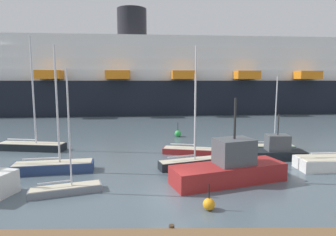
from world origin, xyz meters
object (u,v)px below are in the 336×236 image
(sailboat_1, at_px, (270,146))
(sailboat_3, at_px, (54,166))
(fishing_boat_2, at_px, (275,151))
(channel_buoy_1, at_px, (178,134))
(sailboat_4, at_px, (190,161))
(cruise_ship, at_px, (231,80))
(fishing_boat_1, at_px, (230,168))
(channel_buoy_0, at_px, (209,204))
(sailboat_2, at_px, (190,150))
(sailboat_6, at_px, (66,188))
(sailboat_0, at_px, (31,145))

(sailboat_1, relative_size, sailboat_3, 0.77)
(fishing_boat_2, relative_size, channel_buoy_1, 3.02)
(sailboat_4, relative_size, cruise_ship, 0.08)
(fishing_boat_1, bearing_deg, cruise_ship, 58.11)
(sailboat_3, xyz_separation_m, cruise_ship, (22.52, 42.40, 6.26))
(channel_buoy_0, xyz_separation_m, channel_buoy_1, (-0.76, 19.39, 0.07))
(fishing_boat_1, bearing_deg, fishing_boat_2, 28.28)
(sailboat_2, xyz_separation_m, channel_buoy_0, (-0.02, -11.42, -0.05))
(sailboat_1, height_order, fishing_boat_1, sailboat_1)
(sailboat_4, xyz_separation_m, channel_buoy_0, (0.34, -7.30, -0.15))
(fishing_boat_2, distance_m, cruise_ship, 39.75)
(channel_buoy_0, bearing_deg, sailboat_3, 148.97)
(sailboat_6, height_order, channel_buoy_1, sailboat_6)
(sailboat_6, height_order, cruise_ship, cruise_ship)
(channel_buoy_0, bearing_deg, sailboat_0, 139.32)
(sailboat_0, relative_size, fishing_boat_1, 1.34)
(fishing_boat_1, relative_size, channel_buoy_1, 4.72)
(sailboat_0, xyz_separation_m, channel_buoy_0, (15.11, -12.98, -0.21))
(sailboat_0, xyz_separation_m, channel_buoy_1, (14.35, 6.41, -0.15))
(fishing_boat_2, bearing_deg, sailboat_6, -154.10)
(cruise_ship, bearing_deg, sailboat_1, -101.17)
(sailboat_1, relative_size, cruise_ship, 0.06)
(sailboat_3, relative_size, cruise_ship, 0.08)
(channel_buoy_0, xyz_separation_m, cruise_ship, (12.11, 48.66, 6.43))
(fishing_boat_2, xyz_separation_m, channel_buoy_1, (-7.86, 9.71, -0.33))
(sailboat_0, height_order, sailboat_4, sailboat_0)
(cruise_ship, bearing_deg, sailboat_2, -112.53)
(sailboat_3, bearing_deg, sailboat_0, 115.37)
(channel_buoy_1, height_order, cruise_ship, cruise_ship)
(channel_buoy_1, bearing_deg, cruise_ship, 66.27)
(sailboat_3, bearing_deg, sailboat_6, -70.06)
(sailboat_2, xyz_separation_m, fishing_boat_1, (1.97, -7.29, 0.60))
(sailboat_4, bearing_deg, sailboat_2, 65.75)
(sailboat_3, height_order, channel_buoy_0, sailboat_3)
(fishing_boat_2, relative_size, channel_buoy_0, 3.59)
(sailboat_0, relative_size, sailboat_6, 1.46)
(sailboat_1, xyz_separation_m, sailboat_3, (-18.39, -6.85, 0.16))
(sailboat_6, relative_size, fishing_boat_2, 1.44)
(sailboat_0, bearing_deg, sailboat_2, 1.61)
(sailboat_2, xyz_separation_m, cruise_ship, (12.09, 37.24, 6.39))
(sailboat_0, distance_m, fishing_boat_2, 22.45)
(sailboat_4, bearing_deg, fishing_boat_2, -1.52)
(sailboat_1, xyz_separation_m, sailboat_4, (-8.32, -5.81, 0.15))
(sailboat_0, bearing_deg, cruise_ship, 60.18)
(sailboat_4, bearing_deg, channel_buoy_1, 72.72)
(channel_buoy_0, relative_size, cruise_ship, 0.01)
(channel_buoy_1, bearing_deg, sailboat_3, -126.31)
(sailboat_4, distance_m, fishing_boat_1, 3.97)
(sailboat_0, relative_size, sailboat_1, 1.52)
(sailboat_0, xyz_separation_m, sailboat_3, (4.70, -6.72, -0.04))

